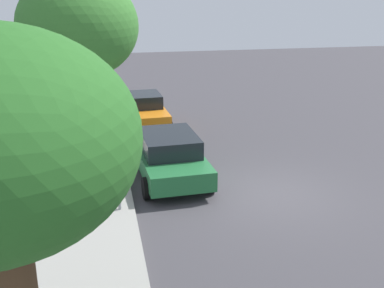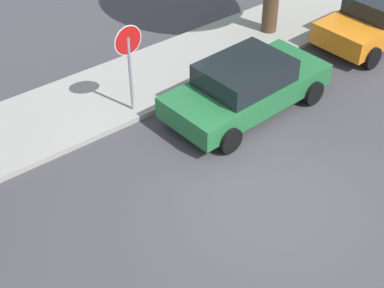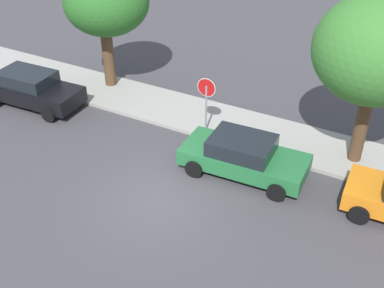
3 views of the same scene
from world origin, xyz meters
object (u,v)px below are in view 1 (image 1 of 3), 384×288
parked_car_green (168,154)px  street_tree_mid_block (78,27)px  parked_car_orange (142,111)px  stop_sign (117,154)px

parked_car_green → street_tree_mid_block: (3.27, 2.54, 3.63)m
parked_car_green → parked_car_orange: size_ratio=1.15×
parked_car_green → parked_car_orange: bearing=2.9°
stop_sign → parked_car_green: bearing=-35.5°
parked_car_orange → stop_sign: bearing=169.9°
parked_car_green → parked_car_orange: 5.46m
parked_car_orange → parked_car_green: bearing=-177.1°
parked_car_green → street_tree_mid_block: bearing=37.9°
stop_sign → parked_car_green: (2.31, -1.65, -0.95)m
stop_sign → street_tree_mid_block: bearing=9.1°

